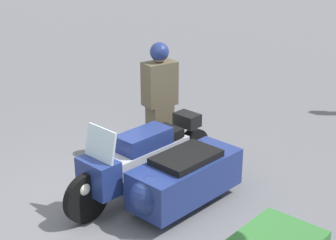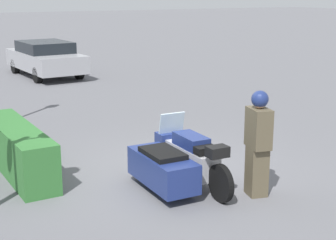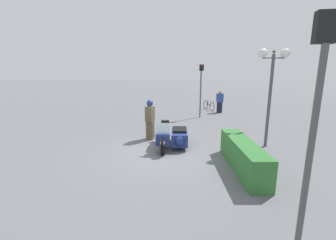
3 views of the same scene
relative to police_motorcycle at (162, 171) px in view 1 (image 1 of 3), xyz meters
The scene contains 3 objects.
ground_plane 0.87m from the police_motorcycle, 24.59° to the right, with size 160.00×160.00×0.00m, color slate.
police_motorcycle is the anchor object (origin of this frame).
officer_rider 1.55m from the police_motorcycle, 136.94° to the right, with size 0.55×0.42×1.80m.
Camera 1 is at (3.71, 4.23, 3.46)m, focal length 55.00 mm.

